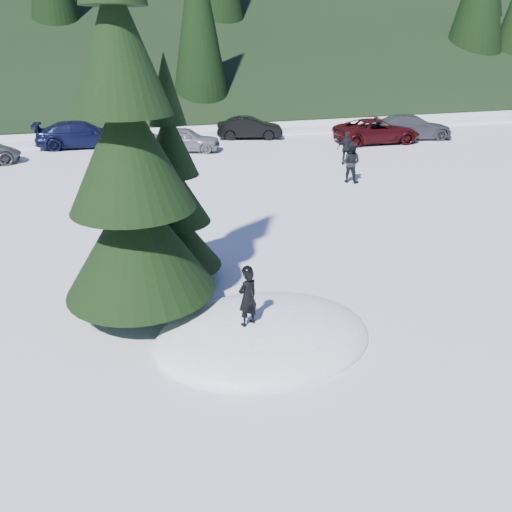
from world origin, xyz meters
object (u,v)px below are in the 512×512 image
object	(u,v)px
adult_1	(347,149)
car_7	(411,127)
adult_0	(351,162)
car_3	(82,134)
spruce_tall	(130,165)
spruce_short	(173,200)
car_6	(377,131)
car_4	(184,139)
child_skier	(248,297)
car_5	(250,128)

from	to	relation	value
adult_1	car_7	world-z (taller)	adult_1
adult_0	car_3	distance (m)	15.65
spruce_tall	adult_0	bearing A→B (deg)	41.91
adult_1	car_7	size ratio (longest dim) A/B	0.32
adult_0	adult_1	world-z (taller)	adult_0
spruce_short	car_6	world-z (taller)	spruce_short
car_3	car_4	distance (m)	5.96
spruce_tall	adult_1	world-z (taller)	spruce_tall
car_3	child_skier	bearing A→B (deg)	-169.21
child_skier	adult_0	xyz separation A→B (m)	(7.72, 10.54, -0.23)
spruce_tall	child_skier	world-z (taller)	spruce_tall
car_6	car_4	bearing A→B (deg)	88.52
car_7	adult_1	bearing A→B (deg)	138.87
spruce_tall	car_4	xyz separation A→B (m)	(3.95, 17.00, -2.66)
adult_1	car_6	bearing A→B (deg)	-110.43
adult_0	car_5	size ratio (longest dim) A/B	0.43
child_skier	car_3	distance (m)	22.05
car_3	car_6	xyz separation A→B (m)	(16.40, -3.86, -0.03)
spruce_tall	car_4	size ratio (longest dim) A/B	2.22
car_3	spruce_short	bearing A→B (deg)	-170.26
car_4	car_5	size ratio (longest dim) A/B	0.98
car_3	car_7	world-z (taller)	car_3
car_5	car_7	size ratio (longest dim) A/B	0.81
spruce_short	car_4	distance (m)	15.94
car_3	car_7	xyz separation A→B (m)	(19.10, -3.32, -0.01)
spruce_short	car_5	distance (m)	19.70
spruce_tall	adult_1	bearing A→B (deg)	46.68
spruce_short	car_6	size ratio (longest dim) A/B	1.08
spruce_tall	car_3	distance (m)	20.07
car_3	car_4	xyz separation A→B (m)	(5.23, -2.87, -0.06)
car_4	car_6	bearing A→B (deg)	-77.30
car_5	car_7	xyz separation A→B (m)	(9.36, -3.04, 0.06)
child_skier	adult_1	world-z (taller)	child_skier
spruce_short	car_5	world-z (taller)	spruce_short
spruce_tall	car_3	world-z (taller)	spruce_tall
child_skier	car_5	distance (m)	22.55
spruce_tall	car_7	xyz separation A→B (m)	(17.81, 16.54, -2.61)
child_skier	car_3	world-z (taller)	child_skier
child_skier	car_4	xyz separation A→B (m)	(2.12, 18.96, -0.41)
spruce_tall	spruce_short	world-z (taller)	spruce_tall
spruce_short	adult_1	world-z (taller)	spruce_short
spruce_tall	car_7	size ratio (longest dim) A/B	1.76
car_4	car_5	xyz separation A→B (m)	(4.51, 2.58, -0.01)
adult_0	car_3	size ratio (longest dim) A/B	0.34
adult_0	car_6	bearing A→B (deg)	-80.33
child_skier	adult_1	xyz separation A→B (m)	(9.05, 13.50, -0.29)
adult_0	car_3	world-z (taller)	adult_0
car_6	car_7	world-z (taller)	car_7
child_skier	adult_1	size ratio (longest dim) A/B	0.75
car_5	spruce_tall	bearing A→B (deg)	172.56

